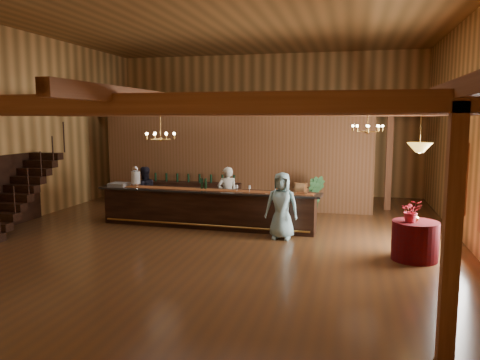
% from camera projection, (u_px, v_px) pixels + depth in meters
% --- Properties ---
extents(floor, '(14.00, 14.00, 0.00)m').
position_uv_depth(floor, '(220.00, 234.00, 12.21)').
color(floor, '#5A3419').
rests_on(floor, ground).
extents(ceiling, '(14.00, 14.00, 0.00)m').
position_uv_depth(ceiling, '(218.00, 16.00, 11.49)').
color(ceiling, brown).
rests_on(ceiling, wall_back).
extents(wall_back, '(12.00, 0.10, 5.50)m').
position_uv_depth(wall_back, '(267.00, 125.00, 18.60)').
color(wall_back, tan).
rests_on(wall_back, floor).
extents(wall_front, '(12.00, 0.10, 5.50)m').
position_uv_depth(wall_front, '(43.00, 141.00, 5.10)').
color(wall_front, tan).
rests_on(wall_front, floor).
extents(wall_left, '(0.10, 14.00, 5.50)m').
position_uv_depth(wall_left, '(15.00, 127.00, 13.23)').
color(wall_left, tan).
rests_on(wall_left, floor).
extents(wall_right, '(0.10, 14.00, 5.50)m').
position_uv_depth(wall_right, '(476.00, 130.00, 10.47)').
color(wall_right, tan).
rests_on(wall_right, floor).
extents(beam_grid, '(11.90, 13.90, 0.39)m').
position_uv_depth(beam_grid, '(224.00, 109.00, 12.28)').
color(beam_grid, '#955934').
rests_on(beam_grid, wall_left).
extents(support_posts, '(9.20, 10.20, 3.20)m').
position_uv_depth(support_posts, '(214.00, 176.00, 11.52)').
color(support_posts, '#955934').
rests_on(support_posts, floor).
extents(partition_wall, '(9.00, 0.18, 3.10)m').
position_uv_depth(partition_wall, '(234.00, 162.00, 15.50)').
color(partition_wall, brown).
rests_on(partition_wall, floor).
extents(window_right_back, '(0.12, 1.05, 1.75)m').
position_uv_depth(window_right_back, '(461.00, 177.00, 11.61)').
color(window_right_back, white).
rests_on(window_right_back, wall_right).
extents(staircase, '(1.00, 2.80, 2.00)m').
position_uv_depth(staircase, '(18.00, 193.00, 12.62)').
color(staircase, black).
rests_on(staircase, floor).
extents(backroom_boxes, '(4.10, 0.60, 1.10)m').
position_uv_depth(backroom_boxes, '(252.00, 185.00, 17.51)').
color(backroom_boxes, black).
rests_on(backroom_boxes, floor).
extents(tasting_bar, '(6.32, 1.07, 1.06)m').
position_uv_depth(tasting_bar, '(207.00, 208.00, 12.92)').
color(tasting_bar, black).
rests_on(tasting_bar, floor).
extents(beverage_dispenser, '(0.26, 0.26, 0.60)m').
position_uv_depth(beverage_dispenser, '(136.00, 177.00, 13.45)').
color(beverage_dispenser, silver).
rests_on(beverage_dispenser, tasting_bar).
extents(glass_rack_tray, '(0.50, 0.50, 0.10)m').
position_uv_depth(glass_rack_tray, '(119.00, 185.00, 13.52)').
color(glass_rack_tray, gray).
rests_on(glass_rack_tray, tasting_bar).
extents(raffle_drum, '(0.34, 0.24, 0.30)m').
position_uv_depth(raffle_drum, '(301.00, 188.00, 12.07)').
color(raffle_drum, '#A36A37').
rests_on(raffle_drum, tasting_bar).
extents(bar_bottle_0, '(0.07, 0.07, 0.30)m').
position_uv_depth(bar_bottle_0, '(202.00, 184.00, 12.99)').
color(bar_bottle_0, black).
rests_on(bar_bottle_0, tasting_bar).
extents(bar_bottle_1, '(0.07, 0.07, 0.30)m').
position_uv_depth(bar_bottle_1, '(206.00, 184.00, 12.96)').
color(bar_bottle_1, black).
rests_on(bar_bottle_1, tasting_bar).
extents(backbar_shelf, '(3.17, 0.63, 0.89)m').
position_uv_depth(backbar_shelf, '(194.00, 195.00, 15.64)').
color(backbar_shelf, black).
rests_on(backbar_shelf, floor).
extents(round_table, '(0.96, 0.96, 0.83)m').
position_uv_depth(round_table, '(415.00, 241.00, 9.94)').
color(round_table, '#530405').
rests_on(round_table, floor).
extents(chandelier_left, '(0.80, 0.80, 0.81)m').
position_uv_depth(chandelier_left, '(161.00, 136.00, 12.14)').
color(chandelier_left, '#BA8A3C').
rests_on(chandelier_left, beam_grid).
extents(chandelier_right, '(0.80, 0.80, 0.61)m').
position_uv_depth(chandelier_right, '(368.00, 128.00, 12.35)').
color(chandelier_right, '#BA8A3C').
rests_on(chandelier_right, beam_grid).
extents(pendant_lamp, '(0.52, 0.52, 0.90)m').
position_uv_depth(pendant_lamp, '(420.00, 147.00, 9.68)').
color(pendant_lamp, '#BA8A3C').
rests_on(pendant_lamp, beam_grid).
extents(bartender, '(0.69, 0.57, 1.62)m').
position_uv_depth(bartender, '(227.00, 194.00, 13.58)').
color(bartender, silver).
rests_on(bartender, floor).
extents(staff_second, '(0.96, 0.93, 1.55)m').
position_uv_depth(staff_second, '(144.00, 192.00, 14.20)').
color(staff_second, black).
rests_on(staff_second, floor).
extents(guest, '(0.85, 0.58, 1.68)m').
position_uv_depth(guest, '(282.00, 206.00, 11.64)').
color(guest, '#8ABAC1').
rests_on(guest, floor).
extents(floor_plant, '(0.73, 0.60, 1.27)m').
position_uv_depth(floor_plant, '(313.00, 196.00, 14.36)').
color(floor_plant, '#275429').
rests_on(floor_plant, floor).
extents(table_flowers, '(0.44, 0.38, 0.48)m').
position_uv_depth(table_flowers, '(411.00, 211.00, 9.80)').
color(table_flowers, '#BA2436').
rests_on(table_flowers, round_table).
extents(table_vase, '(0.17, 0.17, 0.26)m').
position_uv_depth(table_vase, '(415.00, 215.00, 9.90)').
color(table_vase, '#BA8A3C').
rests_on(table_vase, round_table).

